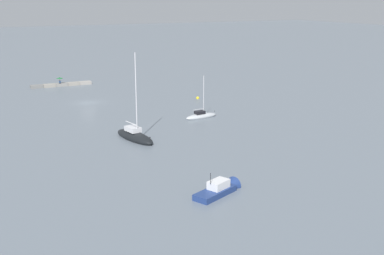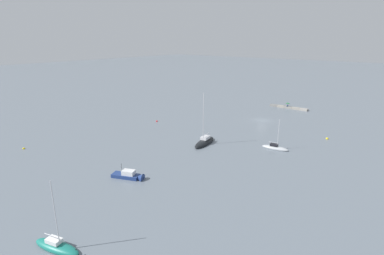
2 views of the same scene
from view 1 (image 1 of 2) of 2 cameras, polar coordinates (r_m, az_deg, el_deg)
name	(u,v)px [view 1 (image 1 of 2)]	position (r m, az deg, el deg)	size (l,w,h in m)	color
ground_plane	(88,103)	(89.79, -11.75, 2.76)	(500.00, 500.00, 0.00)	slate
seawall_pier	(61,85)	(108.30, -14.65, 4.75)	(12.52, 1.49, 0.63)	gray
person_seated_blue_left	(60,82)	(107.96, -14.80, 5.01)	(0.49, 0.66, 0.73)	#1E2333
umbrella_open_green	(60,78)	(107.93, -14.83, 5.48)	(1.37, 1.37, 1.30)	black
sailboat_black_near	(135,136)	(65.71, -6.54, -0.98)	(3.62, 8.25, 11.73)	black
sailboat_grey_mid	(201,116)	(76.96, 1.04, 1.32)	(5.65, 2.21, 6.75)	#ADB2B7
motorboat_navy_near	(221,190)	(47.75, 3.28, -7.07)	(5.65, 3.60, 3.04)	navy
mooring_buoy_mid	(198,98)	(91.72, 0.65, 3.38)	(0.57, 0.57, 0.57)	yellow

